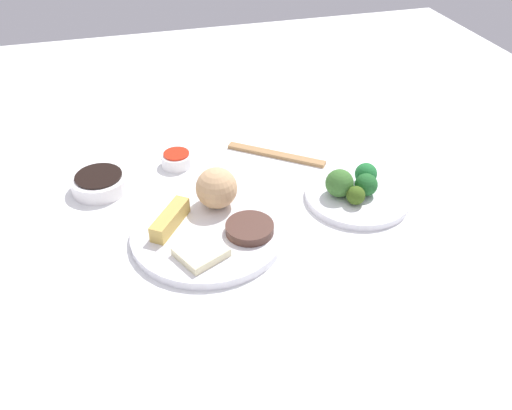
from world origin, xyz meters
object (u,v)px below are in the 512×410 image
Objects in this scene: soy_sauce_bowl at (100,183)px; chopsticks_pair at (276,155)px; main_plate at (210,232)px; broccoli_plate at (357,196)px; sauce_ramekin_sweet_and_sour at (177,160)px.

soy_sauce_bowl is 0.50× the size of chopsticks_pair.
chopsticks_pair is (0.03, -0.38, -0.01)m from soy_sauce_bowl.
main_plate is 0.30m from chopsticks_pair.
main_plate is at bearing -137.74° from soy_sauce_bowl.
chopsticks_pair is at bearing 28.39° from broccoli_plate.
sauce_ramekin_sweet_and_sour is 0.30× the size of chopsticks_pair.
sauce_ramekin_sweet_and_sour is (0.25, 0.02, 0.01)m from main_plate.
soy_sauce_bowl is 0.17m from sauce_ramekin_sweet_and_sour.
sauce_ramekin_sweet_and_sour is at bearing 4.64° from main_plate.
soy_sauce_bowl is at bearing 70.82° from broccoli_plate.
main_plate is at bearing -175.36° from sauce_ramekin_sweet_and_sour.
chopsticks_pair is (-0.02, -0.22, -0.01)m from sauce_ramekin_sweet_and_sour.
broccoli_plate is 0.91× the size of chopsticks_pair.
broccoli_plate is (0.03, -0.30, -0.00)m from main_plate.
broccoli_plate is at bearing -83.74° from main_plate.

